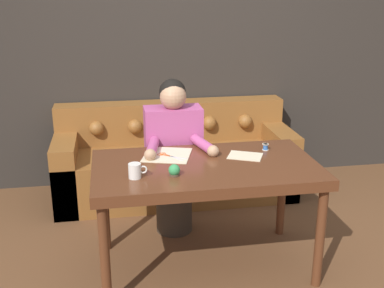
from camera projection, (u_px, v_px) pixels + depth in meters
ground_plane at (211, 276)px, 3.20m from camera, size 16.00×16.00×0.00m
wall_back at (173, 46)px, 4.45m from camera, size 8.00×0.06×2.60m
dining_table at (206, 175)px, 3.11m from camera, size 1.45×0.81×0.75m
couch at (175, 162)px, 4.39m from camera, size 2.11×0.77×0.81m
person at (174, 158)px, 3.61m from camera, size 0.50×0.59×1.20m
pattern_paper_main at (167, 155)px, 3.24m from camera, size 0.38×0.39×0.00m
pattern_paper_offcut at (245, 156)px, 3.23m from camera, size 0.27×0.25×0.00m
scissors at (167, 156)px, 3.23m from camera, size 0.19×0.19×0.01m
mug at (135, 171)px, 2.85m from camera, size 0.11×0.08×0.09m
thread_spool at (265, 147)px, 3.34m from camera, size 0.04×0.04×0.05m
pin_cushion at (174, 171)px, 2.89m from camera, size 0.07×0.07×0.07m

